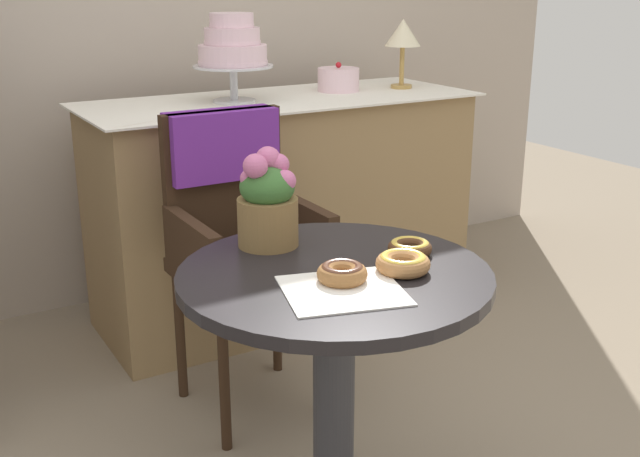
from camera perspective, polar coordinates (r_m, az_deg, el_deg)
The scene contains 11 objects.
cafe_table at distance 1.85m, azimuth 1.03°, elevation -9.22°, with size 0.72×0.72×0.72m.
wicker_chair at distance 2.47m, azimuth -6.18°, elevation 1.12°, with size 0.42×0.45×0.95m.
paper_napkin at distance 1.65m, azimuth 1.69°, elevation -4.57°, with size 0.25×0.23×0.00m, color white.
donut_front at distance 1.76m, azimuth 6.10°, elevation -2.49°, with size 0.12×0.12×0.04m.
donut_mid at distance 1.87m, azimuth 6.63°, elevation -1.37°, with size 0.11×0.11×0.03m.
donut_side at distance 1.69m, azimuth 1.63°, elevation -3.24°, with size 0.11×0.11×0.04m.
flower_vase at distance 1.90m, azimuth -3.86°, elevation 2.05°, with size 0.15×0.15×0.24m.
display_counter at distance 3.18m, azimuth -2.74°, elevation 1.57°, with size 1.56×0.62×0.90m.
tiered_cake_stand at distance 2.97m, azimuth -6.43°, elevation 13.02°, with size 0.30×0.30×0.33m.
round_layer_cake at distance 3.26m, azimuth 1.36°, elevation 10.87°, with size 0.17×0.17×0.12m.
table_lamp at distance 3.35m, azimuth 6.10°, elevation 13.87°, with size 0.15×0.15×0.28m.
Camera 1 is at (-0.86, -1.40, 1.36)m, focal length 43.63 mm.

